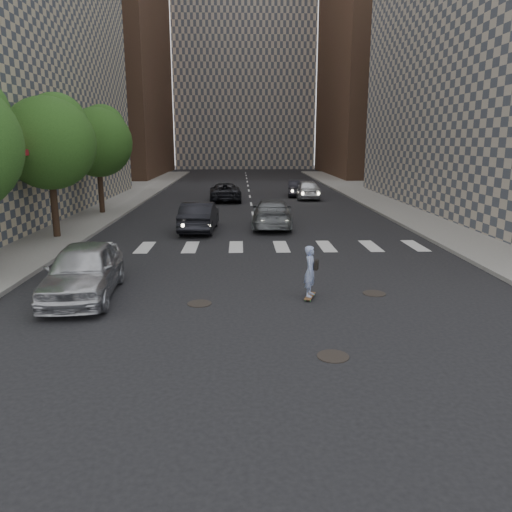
{
  "coord_description": "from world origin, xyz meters",
  "views": [
    {
      "loc": [
        -0.8,
        -12.53,
        4.62
      ],
      "look_at": [
        -0.35,
        1.65,
        1.3
      ],
      "focal_mm": 35.0,
      "sensor_mm": 36.0,
      "label": 1
    }
  ],
  "objects": [
    {
      "name": "sidewalk_right",
      "position": [
        14.5,
        20.0,
        0.07
      ],
      "size": [
        13.0,
        80.0,
        0.15
      ],
      "primitive_type": "cube",
      "color": "gray",
      "rests_on": "ground"
    },
    {
      "name": "traffic_car_d",
      "position": [
        4.52,
        27.2,
        0.77
      ],
      "size": [
        1.85,
        4.52,
        1.54
      ],
      "primitive_type": "imported",
      "rotation": [
        0.0,
        0.0,
        3.15
      ],
      "color": "silver",
      "rests_on": "ground"
    },
    {
      "name": "tower_right",
      "position": [
        20.0,
        55.0,
        18.0
      ],
      "size": [
        18.0,
        24.0,
        36.0
      ],
      "primitive_type": "cube",
      "color": "brown",
      "rests_on": "ground"
    },
    {
      "name": "manhole_a",
      "position": [
        1.2,
        -2.5,
        0.01
      ],
      "size": [
        0.7,
        0.7,
        0.02
      ],
      "primitive_type": "cylinder",
      "color": "black",
      "rests_on": "ground"
    },
    {
      "name": "ground",
      "position": [
        0.0,
        0.0,
        0.0
      ],
      "size": [
        160.0,
        160.0,
        0.0
      ],
      "primitive_type": "plane",
      "color": "black",
      "rests_on": "ground"
    },
    {
      "name": "manhole_c",
      "position": [
        3.3,
        2.0,
        0.01
      ],
      "size": [
        0.7,
        0.7,
        0.02
      ],
      "primitive_type": "cylinder",
      "color": "black",
      "rests_on": "ground"
    },
    {
      "name": "silver_sedan",
      "position": [
        -5.5,
        2.0,
        0.81
      ],
      "size": [
        2.29,
        4.9,
        1.62
      ],
      "primitive_type": "imported",
      "rotation": [
        0.0,
        0.0,
        0.08
      ],
      "color": "#BBBCC2",
      "rests_on": "ground"
    },
    {
      "name": "skateboarder",
      "position": [
        1.26,
        1.61,
        0.84
      ],
      "size": [
        0.52,
        0.83,
        1.6
      ],
      "rotation": [
        0.0,
        0.0,
        -0.34
      ],
      "color": "brown",
      "rests_on": "ground"
    },
    {
      "name": "tower_left",
      "position": [
        -20.0,
        55.0,
        20.0
      ],
      "size": [
        18.0,
        24.0,
        40.0
      ],
      "primitive_type": "cube",
      "color": "brown",
      "rests_on": "ground"
    },
    {
      "name": "traffic_car_e",
      "position": [
        3.94,
        29.15,
        0.67
      ],
      "size": [
        1.81,
        4.21,
        1.35
      ],
      "primitive_type": "imported",
      "rotation": [
        0.0,
        0.0,
        3.05
      ],
      "color": "black",
      "rests_on": "ground"
    },
    {
      "name": "tree_c",
      "position": [
        -9.45,
        19.14,
        4.65
      ],
      "size": [
        4.2,
        4.2,
        6.6
      ],
      "color": "#382619",
      "rests_on": "sidewalk_left"
    },
    {
      "name": "tree_b",
      "position": [
        -9.45,
        11.14,
        4.65
      ],
      "size": [
        4.2,
        4.2,
        6.6
      ],
      "color": "#382619",
      "rests_on": "sidewalk_left"
    },
    {
      "name": "traffic_car_c",
      "position": [
        -1.96,
        26.0,
        0.7
      ],
      "size": [
        2.56,
        5.13,
        1.4
      ],
      "primitive_type": "imported",
      "rotation": [
        0.0,
        0.0,
        3.19
      ],
      "color": "black",
      "rests_on": "ground"
    },
    {
      "name": "tower_center",
      "position": [
        0.0,
        78.0,
        24.0
      ],
      "size": [
        22.0,
        20.0,
        48.0
      ],
      "primitive_type": "cube",
      "color": "#ADA08E",
      "rests_on": "ground"
    },
    {
      "name": "traffic_car_b",
      "position": [
        0.9,
        14.0,
        0.75
      ],
      "size": [
        2.41,
        5.29,
        1.5
      ],
      "primitive_type": "imported",
      "rotation": [
        0.0,
        0.0,
        3.08
      ],
      "color": "slate",
      "rests_on": "ground"
    },
    {
      "name": "manhole_b",
      "position": [
        -2.0,
        1.2,
        0.01
      ],
      "size": [
        0.7,
        0.7,
        0.02
      ],
      "primitive_type": "cylinder",
      "color": "black",
      "rests_on": "ground"
    },
    {
      "name": "sidewalk_left",
      "position": [
        -14.5,
        20.0,
        0.07
      ],
      "size": [
        13.0,
        80.0,
        0.15
      ],
      "primitive_type": "cube",
      "color": "gray",
      "rests_on": "ground"
    },
    {
      "name": "traffic_car_a",
      "position": [
        -2.92,
        13.0,
        0.76
      ],
      "size": [
        1.83,
        4.69,
        1.52
      ],
      "primitive_type": "imported",
      "rotation": [
        0.0,
        0.0,
        3.09
      ],
      "color": "black",
      "rests_on": "ground"
    }
  ]
}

